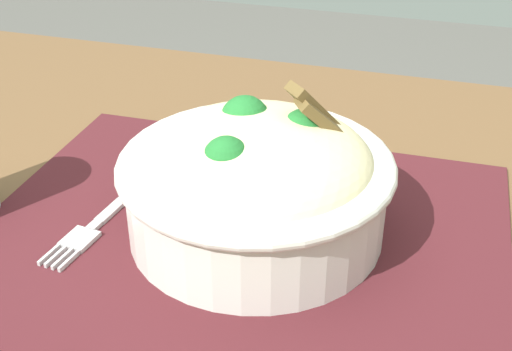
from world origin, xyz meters
TOP-DOWN VIEW (x-y plane):
  - table at (0.00, 0.00)m, footprint 1.21×0.79m
  - placemat at (-0.02, -0.03)m, footprint 0.41×0.33m
  - bowl at (-0.03, -0.03)m, footprint 0.21×0.21m
  - fork at (0.09, -0.00)m, footprint 0.03×0.13m

SIDE VIEW (x-z plane):
  - table at x=0.00m, z-range 0.30..1.05m
  - placemat at x=-0.02m, z-range 0.75..0.75m
  - fork at x=0.09m, z-range 0.75..0.75m
  - bowl at x=-0.03m, z-range 0.74..0.85m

